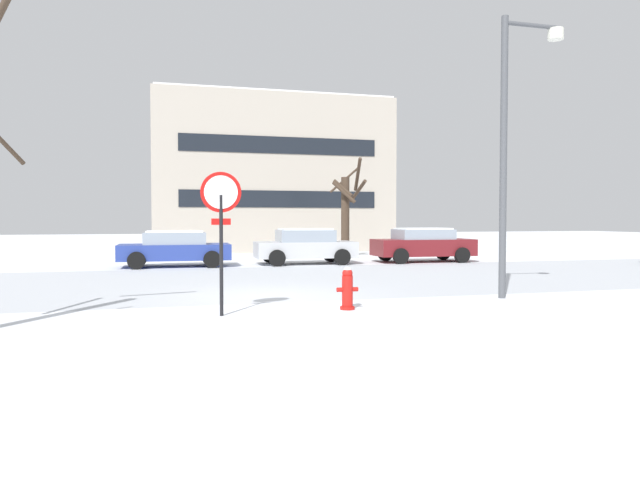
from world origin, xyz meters
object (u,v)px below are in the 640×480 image
fire_hydrant (347,288)px  parked_car_maroon (423,244)px  stop_sign (221,215)px  parked_car_blue (175,248)px  street_lamp (513,130)px  parked_car_silver (305,246)px

fire_hydrant → parked_car_maroon: bearing=58.3°
stop_sign → parked_car_blue: 12.02m
fire_hydrant → street_lamp: bearing=9.0°
fire_hydrant → parked_car_silver: 11.92m
parked_car_silver → street_lamp: bearing=-79.0°
stop_sign → parked_car_silver: stop_sign is taller
street_lamp → parked_car_maroon: (2.94, 10.92, -3.11)m
stop_sign → parked_car_silver: bearing=68.9°
fire_hydrant → parked_car_silver: parked_car_silver is taller
stop_sign → parked_car_blue: (-0.51, 11.95, -1.19)m
fire_hydrant → parked_car_silver: size_ratio=0.21×
parked_car_blue → parked_car_silver: (5.09, -0.09, 0.02)m
parked_car_blue → parked_car_maroon: size_ratio=0.99×
stop_sign → fire_hydrant: stop_sign is taller
stop_sign → parked_car_silver: (4.58, 11.85, -1.16)m
street_lamp → parked_car_silver: 11.70m
stop_sign → street_lamp: 7.05m
street_lamp → parked_car_blue: 13.67m
stop_sign → parked_car_silver: 12.76m
stop_sign → fire_hydrant: 2.92m
parked_car_maroon → stop_sign: bearing=-129.6°
fire_hydrant → parked_car_blue: size_ratio=0.21×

